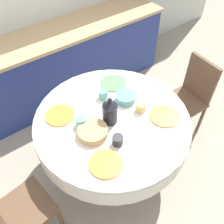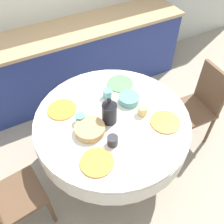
# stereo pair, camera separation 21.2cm
# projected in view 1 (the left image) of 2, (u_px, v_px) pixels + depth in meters

# --- Properties ---
(ground_plane) EXTENTS (12.00, 12.00, 0.00)m
(ground_plane) POSITION_uv_depth(u_px,v_px,m) (112.00, 165.00, 2.75)
(ground_plane) COLOR #9E937F
(kitchen_counter) EXTENTS (3.24, 0.64, 0.93)m
(kitchen_counter) POSITION_uv_depth(u_px,v_px,m) (48.00, 70.00, 3.15)
(kitchen_counter) COLOR navy
(kitchen_counter) RESTS_ON ground_plane
(dining_table) EXTENTS (1.38, 1.38, 0.78)m
(dining_table) POSITION_uv_depth(u_px,v_px,m) (112.00, 127.00, 2.27)
(dining_table) COLOR tan
(dining_table) RESTS_ON ground_plane
(chair_left) EXTENTS (0.42, 0.42, 0.94)m
(chair_left) POSITION_uv_depth(u_px,v_px,m) (190.00, 95.00, 2.76)
(chair_left) COLOR brown
(chair_left) RESTS_ON ground_plane
(chair_right) EXTENTS (0.45, 0.45, 0.94)m
(chair_right) POSITION_uv_depth(u_px,v_px,m) (13.00, 212.00, 1.89)
(chair_right) COLOR brown
(chair_right) RESTS_ON ground_plane
(plate_near_left) EXTENTS (0.26, 0.26, 0.01)m
(plate_near_left) POSITION_uv_depth(u_px,v_px,m) (106.00, 164.00, 1.86)
(plate_near_left) COLOR orange
(plate_near_left) RESTS_ON dining_table
(cup_near_left) EXTENTS (0.09, 0.09, 0.08)m
(cup_near_left) POSITION_uv_depth(u_px,v_px,m) (118.00, 140.00, 1.97)
(cup_near_left) COLOR #28282D
(cup_near_left) RESTS_ON dining_table
(plate_near_right) EXTENTS (0.26, 0.26, 0.01)m
(plate_near_right) POSITION_uv_depth(u_px,v_px,m) (164.00, 116.00, 2.19)
(plate_near_right) COLOR orange
(plate_near_right) RESTS_ON dining_table
(cup_near_right) EXTENTS (0.09, 0.09, 0.08)m
(cup_near_right) POSITION_uv_depth(u_px,v_px,m) (141.00, 107.00, 2.21)
(cup_near_right) COLOR #DBB766
(cup_near_right) RESTS_ON dining_table
(plate_far_left) EXTENTS (0.26, 0.26, 0.01)m
(plate_far_left) POSITION_uv_depth(u_px,v_px,m) (60.00, 115.00, 2.19)
(plate_far_left) COLOR orange
(plate_far_left) RESTS_ON dining_table
(cup_far_left) EXTENTS (0.09, 0.09, 0.08)m
(cup_far_left) POSITION_uv_depth(u_px,v_px,m) (81.00, 122.00, 2.10)
(cup_far_left) COLOR #5BA39E
(cup_far_left) RESTS_ON dining_table
(plate_far_right) EXTENTS (0.26, 0.26, 0.01)m
(plate_far_right) POSITION_uv_depth(u_px,v_px,m) (113.00, 83.00, 2.49)
(plate_far_right) COLOR #5BA85B
(plate_far_right) RESTS_ON dining_table
(cup_far_right) EXTENTS (0.09, 0.09, 0.08)m
(cup_far_right) POSITION_uv_depth(u_px,v_px,m) (103.00, 94.00, 2.32)
(cup_far_right) COLOR #5BA39E
(cup_far_right) RESTS_ON dining_table
(coffee_carafe) EXTENTS (0.13, 0.13, 0.27)m
(coffee_carafe) POSITION_uv_depth(u_px,v_px,m) (110.00, 112.00, 2.08)
(coffee_carafe) COLOR black
(coffee_carafe) RESTS_ON dining_table
(bread_basket) EXTENTS (0.25, 0.25, 0.07)m
(bread_basket) POSITION_uv_depth(u_px,v_px,m) (93.00, 132.00, 2.04)
(bread_basket) COLOR tan
(bread_basket) RESTS_ON dining_table
(fruit_bowl) EXTENTS (0.19, 0.19, 0.07)m
(fruit_bowl) POSITION_uv_depth(u_px,v_px,m) (126.00, 97.00, 2.31)
(fruit_bowl) COLOR #569993
(fruit_bowl) RESTS_ON dining_table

